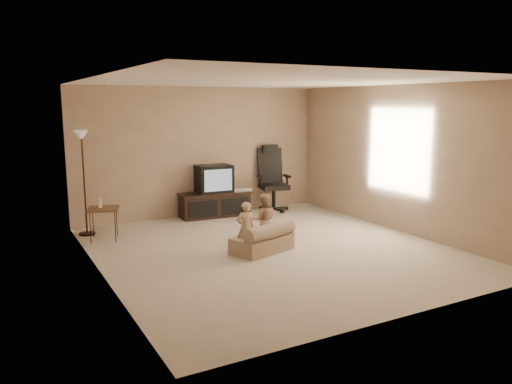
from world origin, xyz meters
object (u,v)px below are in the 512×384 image
Objects in this scene: floor_lamp at (83,159)px; child_sofa at (264,240)px; tv_stand at (215,195)px; toddler_right at (264,220)px; office_chair at (272,187)px; side_table at (103,209)px; toddler_left at (246,228)px.

floor_lamp is 1.69× the size of child_sofa.
tv_stand reaches higher than toddler_right.
office_chair is at bearing 39.48° from child_sofa.
toddler_right is (2.10, -1.57, -0.09)m from side_table.
tv_stand is 1.06× the size of office_chair.
office_chair is at bearing -100.30° from toddler_right.
office_chair is 1.89× the size of side_table.
floor_lamp is at bearing -170.82° from tv_stand.
child_sofa is at bearing 84.45° from toddler_right.
tv_stand reaches higher than child_sofa.
side_table is 0.69× the size of child_sofa.
child_sofa is 0.39m from toddler_right.
tv_stand is at bearing 5.82° from floor_lamp.
child_sofa is at bearing -43.52° from side_table.
tv_stand is at bearing -71.59° from toddler_right.
floor_lamp is 3.32m from child_sofa.
child_sofa is at bearing -47.17° from floor_lamp.
toddler_left reaches higher than side_table.
tv_stand reaches higher than side_table.
toddler_right is at bearing -91.20° from tv_stand.
side_table is 0.92× the size of toddler_left.
toddler_right is (2.28, -2.02, -0.86)m from floor_lamp.
toddler_left is at bearing 47.70° from toddler_right.
tv_stand is 0.82× the size of floor_lamp.
toddler_right is (-1.46, -2.22, -0.07)m from office_chair.
tv_stand is 1.85× the size of toddler_left.
child_sofa is at bearing -94.06° from tv_stand.
child_sofa is (-1.61, -2.50, -0.30)m from office_chair.
side_table is 2.62m from toddler_right.
toddler_left is at bearing -46.34° from side_table.
toddler_right is at bearing 43.73° from child_sofa.
office_chair is (1.27, -0.06, 0.06)m from tv_stand.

